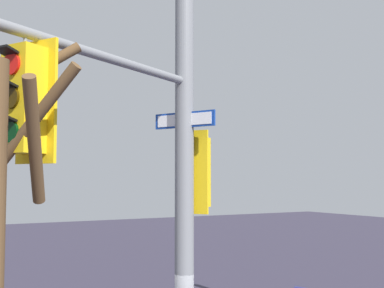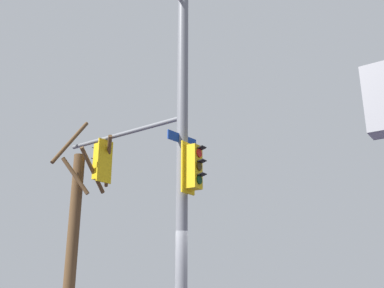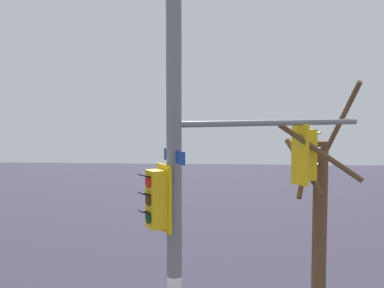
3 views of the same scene
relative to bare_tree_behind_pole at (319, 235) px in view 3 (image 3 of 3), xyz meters
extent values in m
cylinder|color=slate|center=(2.00, -3.13, 1.82)|extent=(0.29, 0.29, 9.31)
cylinder|color=slate|center=(0.94, -1.18, 2.60)|extent=(2.22, 3.97, 0.12)
cube|color=yellow|center=(0.53, -0.41, 1.90)|extent=(0.46, 0.44, 1.10)
cube|color=yellow|center=(0.61, -0.56, 1.90)|extent=(0.51, 0.31, 1.30)
cylinder|color=red|center=(0.45, -0.26, 2.24)|extent=(0.21, 0.13, 0.22)
cube|color=black|center=(0.41, -0.20, 2.36)|extent=(0.26, 0.24, 0.06)
cylinder|color=#352504|center=(0.45, -0.26, 1.90)|extent=(0.21, 0.13, 0.22)
cube|color=black|center=(0.41, -0.20, 2.02)|extent=(0.26, 0.24, 0.06)
cylinder|color=black|center=(0.45, -0.26, 1.56)|extent=(0.21, 0.13, 0.22)
cube|color=black|center=(0.41, -0.20, 1.68)|extent=(0.26, 0.24, 0.06)
cylinder|color=slate|center=(0.53, -0.41, 2.53)|extent=(0.04, 0.04, 0.15)
cube|color=yellow|center=(2.18, -3.45, 1.21)|extent=(0.46, 0.45, 1.10)
cube|color=yellow|center=(2.09, -3.31, 1.21)|extent=(0.49, 0.33, 1.30)
cylinder|color=red|center=(2.27, -3.59, 1.55)|extent=(0.20, 0.14, 0.22)
cube|color=black|center=(2.31, -3.66, 1.67)|extent=(0.26, 0.25, 0.06)
cylinder|color=#352504|center=(2.27, -3.59, 1.21)|extent=(0.20, 0.14, 0.22)
cube|color=black|center=(2.31, -3.66, 1.33)|extent=(0.26, 0.25, 0.06)
cylinder|color=black|center=(2.27, -3.59, 0.87)|extent=(0.20, 0.14, 0.22)
cube|color=black|center=(2.31, -3.66, 0.99)|extent=(0.26, 0.25, 0.06)
cube|color=navy|center=(2.00, -3.13, 2.01)|extent=(1.00, 0.51, 0.24)
cube|color=white|center=(1.99, -3.12, 2.01)|extent=(0.90, 0.44, 0.18)
cylinder|color=brown|center=(-0.03, 0.01, -0.34)|extent=(0.33, 0.33, 4.99)
cylinder|color=brown|center=(-0.18, -0.36, 1.42)|extent=(0.87, 0.43, 1.12)
cylinder|color=brown|center=(-0.28, 0.53, 2.69)|extent=(1.17, 0.63, 1.65)
cylinder|color=brown|center=(0.30, -0.42, 1.61)|extent=(0.99, 0.81, 1.21)
cylinder|color=brown|center=(0.80, -0.17, 1.99)|extent=(0.48, 1.76, 1.24)
camera|label=1|loc=(-4.80, 0.72, 1.09)|focal=47.78mm
camera|label=2|loc=(-2.15, -12.77, -1.42)|focal=40.05mm
camera|label=3|loc=(11.35, -2.16, 2.96)|focal=46.48mm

